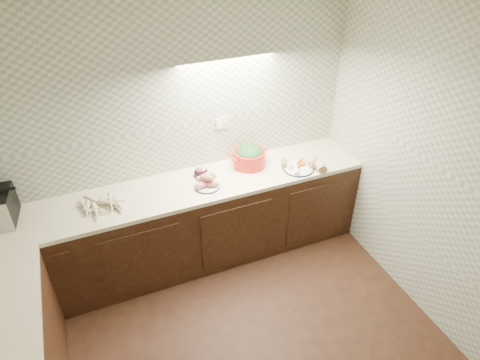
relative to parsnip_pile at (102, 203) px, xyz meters
name	(u,v)px	position (x,y,z in m)	size (l,w,h in m)	color
room	(243,228)	(0.67, -1.50, 0.69)	(3.60, 3.60, 2.60)	black
counter	(127,312)	(-0.01, -0.82, -0.48)	(3.60, 3.60, 0.90)	black
parsnip_pile	(102,203)	(0.00, 0.00, 0.00)	(0.46, 0.35, 0.08)	beige
sweet_potato_plate	(207,181)	(0.93, -0.07, 0.02)	(0.24, 0.24, 0.15)	#101738
onion_bowl	(201,173)	(0.93, 0.12, 0.00)	(0.13, 0.13, 0.10)	black
dutch_oven	(249,156)	(1.43, 0.11, 0.07)	(0.39, 0.39, 0.22)	red
veg_plate	(305,164)	(1.90, -0.15, 0.02)	(0.40, 0.35, 0.14)	#101738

